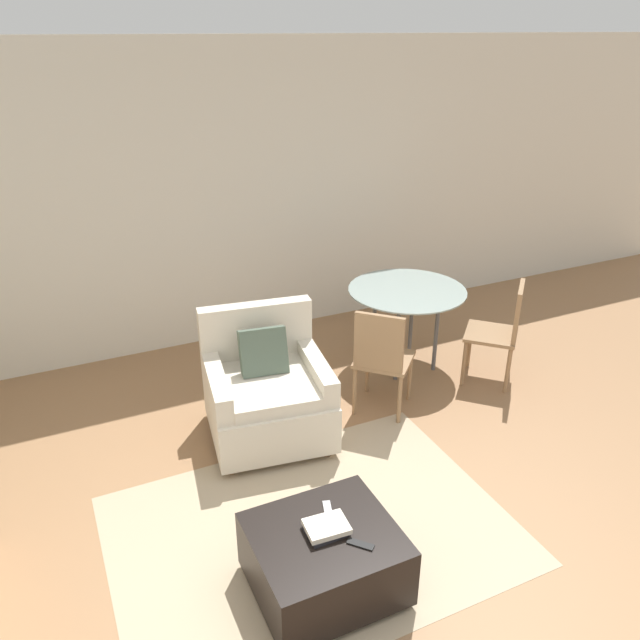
% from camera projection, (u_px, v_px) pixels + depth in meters
% --- Properties ---
extents(ground_plane, '(20.00, 20.00, 0.00)m').
position_uv_depth(ground_plane, '(417.00, 605.00, 3.33)').
color(ground_plane, '#936B47').
extents(wall_back, '(12.00, 0.06, 2.75)m').
position_uv_depth(wall_back, '(211.00, 200.00, 5.66)').
color(wall_back, beige).
rests_on(wall_back, ground_plane).
extents(area_rug, '(2.38, 1.74, 0.01)m').
position_uv_depth(area_rug, '(312.00, 530.00, 3.82)').
color(area_rug, tan).
rests_on(area_rug, ground_plane).
extents(armchair, '(0.97, 0.97, 0.94)m').
position_uv_depth(armchair, '(267.00, 392.00, 4.59)').
color(armchair, beige).
rests_on(armchair, ground_plane).
extents(ottoman, '(0.76, 0.68, 0.39)m').
position_uv_depth(ottoman, '(324.00, 558.00, 3.34)').
color(ottoman, black).
rests_on(ottoman, ground_plane).
extents(book_stack, '(0.24, 0.19, 0.05)m').
position_uv_depth(book_stack, '(327.00, 528.00, 3.26)').
color(book_stack, black).
rests_on(book_stack, ottoman).
extents(tv_remote_primary, '(0.13, 0.13, 0.01)m').
position_uv_depth(tv_remote_primary, '(360.00, 544.00, 3.19)').
color(tv_remote_primary, black).
rests_on(tv_remote_primary, ottoman).
extents(tv_remote_secondary, '(0.09, 0.17, 0.01)m').
position_uv_depth(tv_remote_secondary, '(328.00, 511.00, 3.41)').
color(tv_remote_secondary, '#B7B7BC').
rests_on(tv_remote_secondary, ottoman).
extents(dining_table, '(1.02, 1.02, 0.74)m').
position_uv_depth(dining_table, '(407.00, 299.00, 5.43)').
color(dining_table, '#8C9E99').
rests_on(dining_table, ground_plane).
extents(dining_chair_near_left, '(0.59, 0.59, 0.90)m').
position_uv_depth(dining_chair_near_left, '(382.00, 355.00, 4.78)').
color(dining_chair_near_left, '#93704C').
rests_on(dining_chair_near_left, ground_plane).
extents(dining_chair_near_right, '(0.59, 0.59, 0.90)m').
position_uv_depth(dining_chair_near_right, '(503.00, 327.00, 5.23)').
color(dining_chair_near_right, '#93704C').
rests_on(dining_chair_near_right, ground_plane).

